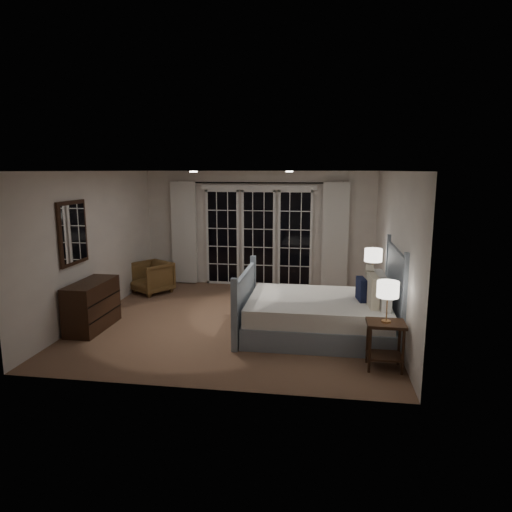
# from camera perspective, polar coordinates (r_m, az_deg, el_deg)

# --- Properties ---
(floor) EXTENTS (5.00, 5.00, 0.00)m
(floor) POSITION_cam_1_polar(r_m,az_deg,el_deg) (7.84, -2.29, -8.02)
(floor) COLOR brown
(floor) RESTS_ON ground
(ceiling) EXTENTS (5.00, 5.00, 0.00)m
(ceiling) POSITION_cam_1_polar(r_m,az_deg,el_deg) (7.43, -2.44, 10.57)
(ceiling) COLOR silver
(ceiling) RESTS_ON wall_back
(wall_left) EXTENTS (0.02, 5.00, 2.50)m
(wall_left) POSITION_cam_1_polar(r_m,az_deg,el_deg) (8.37, -19.43, 1.39)
(wall_left) COLOR beige
(wall_left) RESTS_ON floor
(wall_right) EXTENTS (0.02, 5.00, 2.50)m
(wall_right) POSITION_cam_1_polar(r_m,az_deg,el_deg) (7.48, 16.79, 0.51)
(wall_right) COLOR beige
(wall_right) RESTS_ON floor
(wall_back) EXTENTS (5.00, 0.02, 2.50)m
(wall_back) POSITION_cam_1_polar(r_m,az_deg,el_deg) (9.98, 0.33, 3.41)
(wall_back) COLOR beige
(wall_back) RESTS_ON floor
(wall_front) EXTENTS (5.00, 0.02, 2.50)m
(wall_front) POSITION_cam_1_polar(r_m,az_deg,el_deg) (5.15, -7.59, -3.61)
(wall_front) COLOR beige
(wall_front) RESTS_ON floor
(french_doors) EXTENTS (2.50, 0.04, 2.20)m
(french_doors) POSITION_cam_1_polar(r_m,az_deg,el_deg) (9.96, 0.30, 2.46)
(french_doors) COLOR black
(french_doors) RESTS_ON wall_back
(curtain_rod) EXTENTS (3.50, 0.03, 0.03)m
(curtain_rod) POSITION_cam_1_polar(r_m,az_deg,el_deg) (9.80, 0.26, 9.14)
(curtain_rod) COLOR black
(curtain_rod) RESTS_ON wall_back
(curtain_left) EXTENTS (0.55, 0.10, 2.25)m
(curtain_left) POSITION_cam_1_polar(r_m,az_deg,el_deg) (10.24, -8.96, 2.90)
(curtain_left) COLOR silver
(curtain_left) RESTS_ON curtain_rod
(curtain_right) EXTENTS (0.55, 0.10, 2.25)m
(curtain_right) POSITION_cam_1_polar(r_m,az_deg,el_deg) (9.77, 9.86, 2.51)
(curtain_right) COLOR silver
(curtain_right) RESTS_ON curtain_rod
(downlight_a) EXTENTS (0.12, 0.12, 0.01)m
(downlight_a) POSITION_cam_1_polar(r_m,az_deg,el_deg) (7.92, 4.19, 10.49)
(downlight_a) COLOR white
(downlight_a) RESTS_ON ceiling
(downlight_b) EXTENTS (0.12, 0.12, 0.01)m
(downlight_b) POSITION_cam_1_polar(r_m,az_deg,el_deg) (7.18, -7.84, 10.40)
(downlight_b) COLOR white
(downlight_b) RESTS_ON ceiling
(bed) EXTENTS (2.34, 1.69, 1.37)m
(bed) POSITION_cam_1_polar(r_m,az_deg,el_deg) (7.15, 8.23, -7.13)
(bed) COLOR gray
(bed) RESTS_ON floor
(nightstand_left) EXTENTS (0.48, 0.38, 0.62)m
(nightstand_left) POSITION_cam_1_polar(r_m,az_deg,el_deg) (6.12, 15.85, -9.86)
(nightstand_left) COLOR #332011
(nightstand_left) RESTS_ON floor
(nightstand_right) EXTENTS (0.46, 0.37, 0.60)m
(nightstand_right) POSITION_cam_1_polar(r_m,az_deg,el_deg) (8.24, 14.24, -4.55)
(nightstand_right) COLOR #332011
(nightstand_right) RESTS_ON floor
(lamp_left) EXTENTS (0.27, 0.27, 0.53)m
(lamp_left) POSITION_cam_1_polar(r_m,az_deg,el_deg) (5.93, 16.16, -4.09)
(lamp_left) COLOR tan
(lamp_left) RESTS_ON nightstand_left
(lamp_right) EXTENTS (0.30, 0.30, 0.58)m
(lamp_right) POSITION_cam_1_polar(r_m,az_deg,el_deg) (8.09, 14.45, 0.06)
(lamp_right) COLOR tan
(lamp_right) RESTS_ON nightstand_right
(armchair) EXTENTS (0.98, 0.98, 0.65)m
(armchair) POSITION_cam_1_polar(r_m,az_deg,el_deg) (9.70, -12.94, -2.62)
(armchair) COLOR brown
(armchair) RESTS_ON floor
(dresser) EXTENTS (0.46, 1.09, 0.77)m
(dresser) POSITION_cam_1_polar(r_m,az_deg,el_deg) (7.79, -19.81, -5.82)
(dresser) COLOR #332011
(dresser) RESTS_ON floor
(mirror) EXTENTS (0.05, 0.85, 1.00)m
(mirror) POSITION_cam_1_polar(r_m,az_deg,el_deg) (7.67, -21.92, 2.69)
(mirror) COLOR #332011
(mirror) RESTS_ON wall_left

